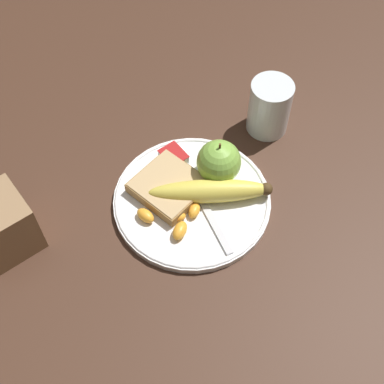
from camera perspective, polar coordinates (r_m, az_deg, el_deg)
ground_plane at (r=0.88m, az=-0.00°, el=-1.17°), size 3.00×3.00×0.00m
plate at (r=0.87m, az=-0.00°, el=-0.88°), size 0.26×0.26×0.01m
juice_glass at (r=0.95m, az=8.24°, el=8.82°), size 0.07×0.07×0.10m
apple at (r=0.87m, az=2.88°, el=3.23°), size 0.07×0.07×0.08m
banana at (r=0.86m, az=2.02°, el=0.09°), size 0.14×0.18×0.04m
bread_slice at (r=0.87m, az=-2.45°, el=0.58°), size 0.12×0.12×0.02m
fork at (r=0.87m, az=0.93°, el=-0.76°), size 0.18×0.06×0.00m
jam_packet at (r=0.91m, az=-1.98°, el=3.71°), size 0.04×0.04×0.02m
orange_segment_0 at (r=0.85m, az=-4.99°, el=-2.52°), size 0.04×0.03×0.02m
orange_segment_1 at (r=0.84m, az=-1.56°, el=-2.65°), size 0.03×0.03×0.02m
orange_segment_2 at (r=0.85m, az=-2.38°, el=-2.00°), size 0.03×0.03×0.02m
orange_segment_3 at (r=0.85m, az=0.25°, el=-1.97°), size 0.03×0.03×0.02m
orange_segment_4 at (r=0.83m, az=-1.30°, el=-4.13°), size 0.03×0.04×0.02m
condiment_caddy at (r=0.85m, az=-19.67°, el=-3.39°), size 0.09×0.09×0.10m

